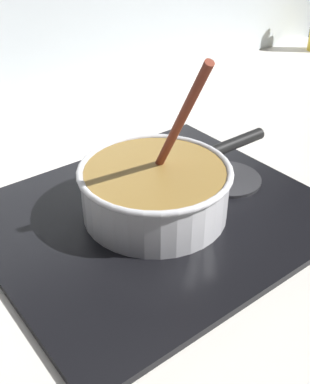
{
  "coord_description": "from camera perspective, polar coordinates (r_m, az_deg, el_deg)",
  "views": [
    {
      "loc": [
        -0.39,
        -0.31,
        0.48
      ],
      "look_at": [
        0.01,
        0.21,
        0.05
      ],
      "focal_mm": 43.65,
      "sensor_mm": 36.0,
      "label": 1
    }
  ],
  "objects": [
    {
      "name": "ground",
      "position": [
        0.71,
        10.02,
        -12.72
      ],
      "size": [
        2.4,
        1.6,
        0.04
      ],
      "primitive_type": "cube",
      "color": "beige"
    },
    {
      "name": "spare_burner",
      "position": [
        0.9,
        8.8,
        1.61
      ],
      "size": [
        0.13,
        0.13,
        0.01
      ],
      "primitive_type": "cylinder",
      "color": "#262628",
      "rests_on": "hob_plate"
    },
    {
      "name": "hob_plate",
      "position": [
        0.81,
        0.0,
        -2.86
      ],
      "size": [
        0.56,
        0.48,
        0.01
      ],
      "primitive_type": "cube",
      "color": "black",
      "rests_on": "ground"
    },
    {
      "name": "burner_ring",
      "position": [
        0.8,
        0.0,
        -2.29
      ],
      "size": [
        0.17,
        0.17,
        0.01
      ],
      "primitive_type": "torus",
      "color": "#592D0C",
      "rests_on": "hob_plate"
    },
    {
      "name": "cooking_pan",
      "position": [
        0.78,
        0.08,
        0.38
      ],
      "size": [
        0.38,
        0.26,
        0.29
      ],
      "color": "silver",
      "rests_on": "hob_plate"
    }
  ]
}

